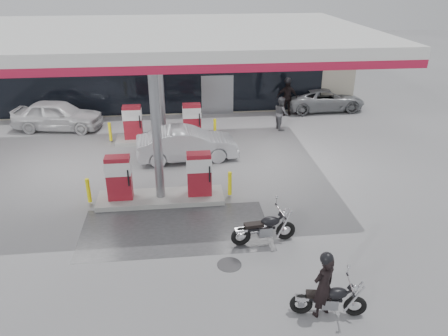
{
  "coord_description": "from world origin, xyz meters",
  "views": [
    {
      "loc": [
        0.76,
        -11.98,
        7.69
      ],
      "look_at": [
        2.28,
        1.93,
        1.2
      ],
      "focal_mm": 35.0,
      "sensor_mm": 36.0,
      "label": 1
    }
  ],
  "objects_px": {
    "main_motorcycle": "(330,300)",
    "hatchback_silver": "(187,144)",
    "sedan_white": "(58,115)",
    "attendant": "(281,113)",
    "biker_main": "(324,286)",
    "parked_motorcycle": "(265,229)",
    "pump_island_near": "(160,183)",
    "parked_car_left": "(43,100)",
    "parked_car_right": "(324,99)",
    "biker_walking": "(287,97)",
    "pump_island_far": "(163,126)"
  },
  "relations": [
    {
      "from": "sedan_white",
      "to": "biker_walking",
      "type": "xyz_separation_m",
      "value": [
        12.24,
        1.13,
        0.23
      ]
    },
    {
      "from": "attendant",
      "to": "biker_walking",
      "type": "bearing_deg",
      "value": -27.41
    },
    {
      "from": "main_motorcycle",
      "to": "biker_main",
      "type": "xyz_separation_m",
      "value": [
        -0.19,
        0.03,
        0.42
      ]
    },
    {
      "from": "parked_motorcycle",
      "to": "pump_island_far",
      "type": "bearing_deg",
      "value": 103.15
    },
    {
      "from": "parked_motorcycle",
      "to": "hatchback_silver",
      "type": "distance_m",
      "value": 6.93
    },
    {
      "from": "pump_island_near",
      "to": "attendant",
      "type": "distance_m",
      "value": 9.22
    },
    {
      "from": "main_motorcycle",
      "to": "biker_walking",
      "type": "bearing_deg",
      "value": 89.55
    },
    {
      "from": "pump_island_far",
      "to": "biker_walking",
      "type": "height_order",
      "value": "biker_walking"
    },
    {
      "from": "pump_island_far",
      "to": "parked_car_right",
      "type": "bearing_deg",
      "value": 23.32
    },
    {
      "from": "biker_main",
      "to": "parked_car_left",
      "type": "distance_m",
      "value": 21.26
    },
    {
      "from": "pump_island_far",
      "to": "main_motorcycle",
      "type": "relative_size",
      "value": 2.79
    },
    {
      "from": "pump_island_far",
      "to": "sedan_white",
      "type": "bearing_deg",
      "value": 157.76
    },
    {
      "from": "main_motorcycle",
      "to": "biker_main",
      "type": "distance_m",
      "value": 0.46
    },
    {
      "from": "pump_island_near",
      "to": "attendant",
      "type": "relative_size",
      "value": 3.01
    },
    {
      "from": "parked_motorcycle",
      "to": "biker_main",
      "type": "bearing_deg",
      "value": -82.7
    },
    {
      "from": "biker_main",
      "to": "parked_car_right",
      "type": "height_order",
      "value": "biker_main"
    },
    {
      "from": "pump_island_near",
      "to": "sedan_white",
      "type": "distance_m",
      "value": 9.81
    },
    {
      "from": "sedan_white",
      "to": "hatchback_silver",
      "type": "bearing_deg",
      "value": -116.46
    },
    {
      "from": "attendant",
      "to": "main_motorcycle",
      "type": "bearing_deg",
      "value": 164.95
    },
    {
      "from": "sedan_white",
      "to": "biker_main",
      "type": "bearing_deg",
      "value": -137.92
    },
    {
      "from": "main_motorcycle",
      "to": "hatchback_silver",
      "type": "height_order",
      "value": "hatchback_silver"
    },
    {
      "from": "hatchback_silver",
      "to": "parked_car_right",
      "type": "distance_m",
      "value": 10.4
    },
    {
      "from": "parked_car_left",
      "to": "biker_walking",
      "type": "xyz_separation_m",
      "value": [
        13.96,
        -2.67,
        0.44
      ]
    },
    {
      "from": "hatchback_silver",
      "to": "attendant",
      "type": "bearing_deg",
      "value": -60.13
    },
    {
      "from": "pump_island_near",
      "to": "parked_motorcycle",
      "type": "xyz_separation_m",
      "value": [
        3.2,
        -2.99,
        -0.25
      ]
    },
    {
      "from": "sedan_white",
      "to": "hatchback_silver",
      "type": "distance_m",
      "value": 7.93
    },
    {
      "from": "pump_island_near",
      "to": "sedan_white",
      "type": "xyz_separation_m",
      "value": [
        -5.38,
        8.2,
        0.05
      ]
    },
    {
      "from": "parked_car_right",
      "to": "main_motorcycle",
      "type": "bearing_deg",
      "value": 160.27
    },
    {
      "from": "biker_main",
      "to": "pump_island_near",
      "type": "bearing_deg",
      "value": -82.13
    },
    {
      "from": "sedan_white",
      "to": "biker_walking",
      "type": "bearing_deg",
      "value": -75.74
    },
    {
      "from": "main_motorcycle",
      "to": "sedan_white",
      "type": "bearing_deg",
      "value": 133.01
    },
    {
      "from": "pump_island_near",
      "to": "attendant",
      "type": "bearing_deg",
      "value": 49.4
    },
    {
      "from": "biker_main",
      "to": "sedan_white",
      "type": "height_order",
      "value": "biker_main"
    },
    {
      "from": "hatchback_silver",
      "to": "biker_walking",
      "type": "relative_size",
      "value": 2.17
    },
    {
      "from": "pump_island_near",
      "to": "parked_motorcycle",
      "type": "bearing_deg",
      "value": -43.05
    },
    {
      "from": "parked_motorcycle",
      "to": "sedan_white",
      "type": "xyz_separation_m",
      "value": [
        -8.58,
        11.19,
        0.3
      ]
    },
    {
      "from": "hatchback_silver",
      "to": "main_motorcycle",
      "type": "bearing_deg",
      "value": -167.31
    },
    {
      "from": "main_motorcycle",
      "to": "hatchback_silver",
      "type": "bearing_deg",
      "value": 116.91
    },
    {
      "from": "pump_island_far",
      "to": "biker_walking",
      "type": "relative_size",
      "value": 2.58
    },
    {
      "from": "main_motorcycle",
      "to": "sedan_white",
      "type": "distance_m",
      "value": 17.26
    },
    {
      "from": "parked_car_right",
      "to": "biker_walking",
      "type": "distance_m",
      "value": 2.53
    },
    {
      "from": "parked_motorcycle",
      "to": "parked_car_left",
      "type": "relative_size",
      "value": 0.53
    },
    {
      "from": "parked_motorcycle",
      "to": "parked_car_right",
      "type": "relative_size",
      "value": 0.44
    },
    {
      "from": "parked_motorcycle",
      "to": "attendant",
      "type": "xyz_separation_m",
      "value": [
        2.8,
        9.99,
        0.39
      ]
    },
    {
      "from": "parked_motorcycle",
      "to": "hatchback_silver",
      "type": "height_order",
      "value": "hatchback_silver"
    },
    {
      "from": "main_motorcycle",
      "to": "sedan_white",
      "type": "height_order",
      "value": "sedan_white"
    },
    {
      "from": "attendant",
      "to": "parked_motorcycle",
      "type": "bearing_deg",
      "value": 157.25
    },
    {
      "from": "attendant",
      "to": "biker_walking",
      "type": "xyz_separation_m",
      "value": [
        0.86,
        2.33,
        0.14
      ]
    },
    {
      "from": "biker_main",
      "to": "pump_island_far",
      "type": "bearing_deg",
      "value": -96.9
    },
    {
      "from": "attendant",
      "to": "parked_car_left",
      "type": "distance_m",
      "value": 14.02
    }
  ]
}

